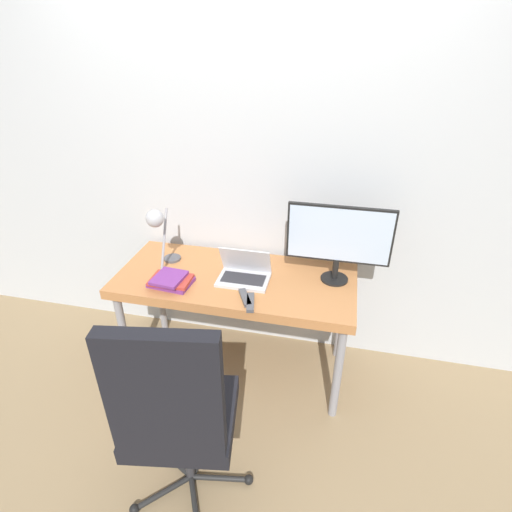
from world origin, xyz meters
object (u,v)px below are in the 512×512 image
at_px(laptop, 244,273).
at_px(office_chair, 176,412).
at_px(monitor, 339,238).
at_px(desk_lamp, 158,226).
at_px(book_stack, 170,280).

xyz_separation_m(laptop, office_chair, (-0.07, -0.92, -0.15)).
height_order(monitor, office_chair, monitor).
xyz_separation_m(laptop, monitor, (0.53, 0.12, 0.24)).
relative_size(desk_lamp, book_stack, 1.63).
xyz_separation_m(office_chair, book_stack, (-0.34, 0.77, 0.14)).
bearing_deg(office_chair, book_stack, 113.90).
xyz_separation_m(desk_lamp, office_chair, (0.45, -0.91, -0.42)).
relative_size(desk_lamp, office_chair, 0.36).
height_order(monitor, desk_lamp, monitor).
distance_m(laptop, desk_lamp, 0.59).
relative_size(laptop, desk_lamp, 0.73).
height_order(monitor, book_stack, monitor).
bearing_deg(laptop, desk_lamp, -179.39).
xyz_separation_m(monitor, office_chair, (-0.61, -1.04, -0.39)).
bearing_deg(office_chair, monitor, 59.81).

